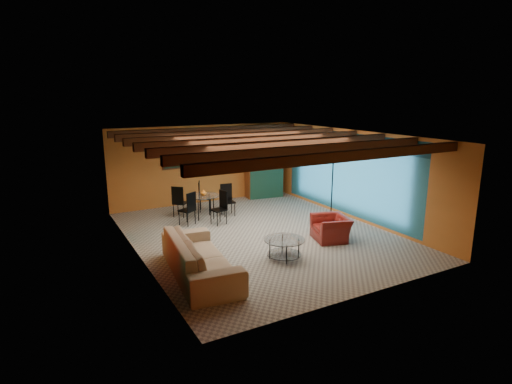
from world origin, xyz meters
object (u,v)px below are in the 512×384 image
coffee_table (284,249)px  vase (203,184)px  potted_plant (263,131)px  armchair (331,228)px  floor_lamp (332,188)px  sofa (200,257)px  dining_table (204,202)px  armoire (263,167)px

coffee_table → vase: 4.02m
potted_plant → coffee_table: bearing=-114.8°
vase → armchair: bearing=-57.3°
vase → potted_plant: bearing=27.6°
coffee_table → floor_lamp: (2.88, 1.88, 0.76)m
armchair → potted_plant: potted_plant is taller
sofa → armchair: 3.82m
coffee_table → floor_lamp: size_ratio=0.47×
armchair → potted_plant: 5.44m
sofa → floor_lamp: bearing=-63.8°
vase → sofa: bearing=-112.9°
dining_table → vase: (0.00, 0.00, 0.59)m
armchair → coffee_table: bearing=-57.9°
dining_table → potted_plant: bearing=27.6°
dining_table → potted_plant: (2.95, 1.54, 1.93)m
sofa → potted_plant: bearing=-34.1°
potted_plant → vase: 3.59m
dining_table → armoire: bearing=27.6°
armchair → coffee_table: armchair is taller
sofa → dining_table: dining_table is taller
floor_lamp → potted_plant: potted_plant is taller
dining_table → vase: vase is taller
armoire → potted_plant: potted_plant is taller
armchair → armoire: armoire is taller
floor_lamp → vase: bearing=148.5°
floor_lamp → vase: (-3.31, 2.03, 0.09)m
coffee_table → armchair: bearing=15.7°
armoire → floor_lamp: 3.59m
sofa → armoire: armoire is taller
armchair → vase: (-2.19, 3.41, 0.78)m
dining_table → potted_plant: 3.85m
coffee_table → floor_lamp: floor_lamp is taller
vase → armoire: bearing=27.6°
potted_plant → dining_table: bearing=-152.4°
sofa → potted_plant: potted_plant is taller
floor_lamp → vase: 3.89m
coffee_table → dining_table: 3.94m
armoire → armchair: bearing=-91.7°
dining_table → potted_plant: size_ratio=4.35×
dining_table → floor_lamp: 3.92m
armoire → potted_plant: size_ratio=5.01×
armoire → sofa: bearing=-123.4°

